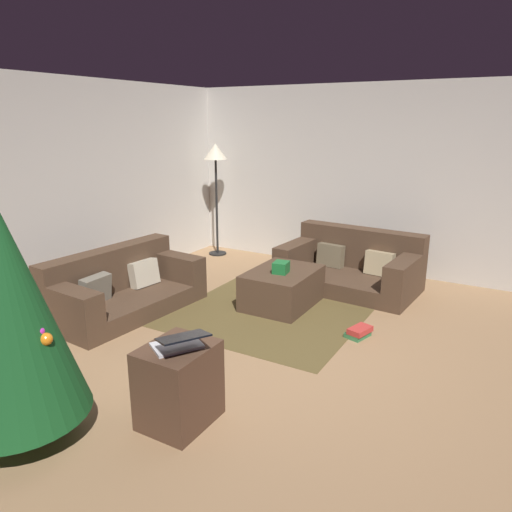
{
  "coord_description": "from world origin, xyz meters",
  "views": [
    {
      "loc": [
        -3.55,
        -1.66,
        2.12
      ],
      "look_at": [
        0.61,
        0.74,
        0.75
      ],
      "focal_mm": 33.83,
      "sensor_mm": 36.0,
      "label": 1
    }
  ],
  "objects_px": {
    "couch_left": "(122,288)",
    "corner_lamp": "(216,160)",
    "laptop": "(179,342)",
    "ottoman": "(282,288)",
    "couch_right": "(352,266)",
    "gift_box": "(281,267)",
    "side_table": "(179,385)",
    "tv_remote": "(283,266)",
    "christmas_tree": "(5,307)",
    "book_stack": "(359,332)"
  },
  "relations": [
    {
      "from": "gift_box",
      "to": "book_stack",
      "type": "bearing_deg",
      "value": -106.82
    },
    {
      "from": "couch_left",
      "to": "corner_lamp",
      "type": "distance_m",
      "value": 2.84
    },
    {
      "from": "christmas_tree",
      "to": "laptop",
      "type": "relative_size",
      "value": 3.75
    },
    {
      "from": "couch_left",
      "to": "tv_remote",
      "type": "height_order",
      "value": "couch_left"
    },
    {
      "from": "couch_left",
      "to": "gift_box",
      "type": "height_order",
      "value": "couch_left"
    },
    {
      "from": "side_table",
      "to": "book_stack",
      "type": "xyz_separation_m",
      "value": [
        2.01,
        -0.67,
        -0.24
      ]
    },
    {
      "from": "ottoman",
      "to": "tv_remote",
      "type": "bearing_deg",
      "value": 27.22
    },
    {
      "from": "gift_box",
      "to": "tv_remote",
      "type": "bearing_deg",
      "value": 22.57
    },
    {
      "from": "couch_left",
      "to": "side_table",
      "type": "bearing_deg",
      "value": 59.17
    },
    {
      "from": "tv_remote",
      "to": "couch_right",
      "type": "bearing_deg",
      "value": -16.36
    },
    {
      "from": "ottoman",
      "to": "gift_box",
      "type": "height_order",
      "value": "gift_box"
    },
    {
      "from": "couch_left",
      "to": "corner_lamp",
      "type": "bearing_deg",
      "value": -166.29
    },
    {
      "from": "couch_left",
      "to": "side_table",
      "type": "height_order",
      "value": "couch_left"
    },
    {
      "from": "couch_right",
      "to": "gift_box",
      "type": "distance_m",
      "value": 1.24
    },
    {
      "from": "side_table",
      "to": "laptop",
      "type": "xyz_separation_m",
      "value": [
        -0.03,
        -0.04,
        0.35
      ]
    },
    {
      "from": "couch_left",
      "to": "book_stack",
      "type": "xyz_separation_m",
      "value": [
        0.66,
        -2.58,
        -0.22
      ]
    },
    {
      "from": "laptop",
      "to": "ottoman",
      "type": "bearing_deg",
      "value": 10.28
    },
    {
      "from": "ottoman",
      "to": "laptop",
      "type": "height_order",
      "value": "laptop"
    },
    {
      "from": "ottoman",
      "to": "laptop",
      "type": "bearing_deg",
      "value": -169.72
    },
    {
      "from": "gift_box",
      "to": "tv_remote",
      "type": "height_order",
      "value": "gift_box"
    },
    {
      "from": "christmas_tree",
      "to": "laptop",
      "type": "xyz_separation_m",
      "value": [
        0.65,
        -0.87,
        -0.32
      ]
    },
    {
      "from": "couch_right",
      "to": "christmas_tree",
      "type": "height_order",
      "value": "christmas_tree"
    },
    {
      "from": "couch_left",
      "to": "corner_lamp",
      "type": "xyz_separation_m",
      "value": [
        2.53,
        0.41,
        1.23
      ]
    },
    {
      "from": "tv_remote",
      "to": "laptop",
      "type": "relative_size",
      "value": 0.33
    },
    {
      "from": "couch_left",
      "to": "laptop",
      "type": "bearing_deg",
      "value": 59.26
    },
    {
      "from": "book_stack",
      "to": "corner_lamp",
      "type": "height_order",
      "value": "corner_lamp"
    },
    {
      "from": "couch_left",
      "to": "couch_right",
      "type": "bearing_deg",
      "value": 140.92
    },
    {
      "from": "couch_right",
      "to": "book_stack",
      "type": "bearing_deg",
      "value": 116.11
    },
    {
      "from": "ottoman",
      "to": "laptop",
      "type": "xyz_separation_m",
      "value": [
        -2.44,
        -0.44,
        0.44
      ]
    },
    {
      "from": "tv_remote",
      "to": "side_table",
      "type": "relative_size",
      "value": 0.27
    },
    {
      "from": "couch_left",
      "to": "corner_lamp",
      "type": "relative_size",
      "value": 1.03
    },
    {
      "from": "book_stack",
      "to": "christmas_tree",
      "type": "bearing_deg",
      "value": 150.95
    },
    {
      "from": "gift_box",
      "to": "laptop",
      "type": "height_order",
      "value": "laptop"
    },
    {
      "from": "couch_left",
      "to": "couch_right",
      "type": "distance_m",
      "value": 2.9
    },
    {
      "from": "tv_remote",
      "to": "book_stack",
      "type": "relative_size",
      "value": 0.56
    },
    {
      "from": "couch_left",
      "to": "side_table",
      "type": "xyz_separation_m",
      "value": [
        -1.35,
        -1.91,
        0.03
      ]
    },
    {
      "from": "side_table",
      "to": "book_stack",
      "type": "height_order",
      "value": "side_table"
    },
    {
      "from": "couch_right",
      "to": "book_stack",
      "type": "relative_size",
      "value": 6.2
    },
    {
      "from": "laptop",
      "to": "corner_lamp",
      "type": "relative_size",
      "value": 0.28
    },
    {
      "from": "couch_right",
      "to": "tv_remote",
      "type": "bearing_deg",
      "value": 62.28
    },
    {
      "from": "tv_remote",
      "to": "side_table",
      "type": "xyz_separation_m",
      "value": [
        -2.55,
        -0.47,
        -0.14
      ]
    },
    {
      "from": "side_table",
      "to": "laptop",
      "type": "bearing_deg",
      "value": -121.44
    },
    {
      "from": "side_table",
      "to": "tv_remote",
      "type": "bearing_deg",
      "value": 10.42
    },
    {
      "from": "ottoman",
      "to": "corner_lamp",
      "type": "distance_m",
      "value": 2.74
    },
    {
      "from": "gift_box",
      "to": "side_table",
      "type": "bearing_deg",
      "value": -170.81
    },
    {
      "from": "couch_right",
      "to": "ottoman",
      "type": "xyz_separation_m",
      "value": [
        -1.04,
        0.49,
        -0.06
      ]
    },
    {
      "from": "ottoman",
      "to": "side_table",
      "type": "distance_m",
      "value": 2.45
    },
    {
      "from": "gift_box",
      "to": "couch_left",
      "type": "bearing_deg",
      "value": 122.64
    },
    {
      "from": "gift_box",
      "to": "corner_lamp",
      "type": "relative_size",
      "value": 0.11
    },
    {
      "from": "couch_right",
      "to": "ottoman",
      "type": "height_order",
      "value": "couch_right"
    }
  ]
}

